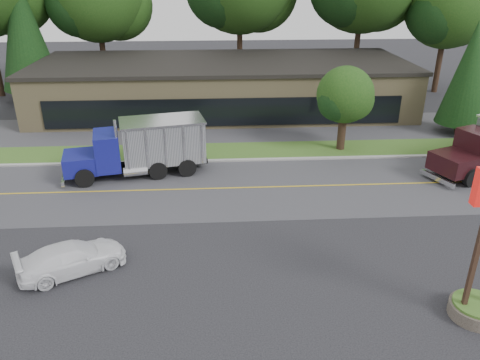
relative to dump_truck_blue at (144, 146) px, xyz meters
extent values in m
plane|color=#36363C|center=(3.20, -11.55, -1.81)|extent=(140.00, 140.00, 0.00)
cube|color=#535358|center=(3.20, -2.55, -1.81)|extent=(60.00, 8.00, 0.02)
cube|color=gold|center=(3.20, -2.55, -1.81)|extent=(60.00, 0.12, 0.01)
cube|color=#9E9E99|center=(3.20, 1.65, -1.81)|extent=(60.00, 0.30, 0.12)
cube|color=#3A5E20|center=(3.20, 3.45, -1.81)|extent=(60.00, 3.40, 0.03)
cube|color=#535358|center=(3.20, 8.45, -1.81)|extent=(60.00, 7.00, 0.02)
cube|color=tan|center=(5.20, 14.45, 0.19)|extent=(32.00, 12.00, 4.00)
cylinder|color=#6B6054|center=(13.70, -14.05, -1.56)|extent=(1.90, 1.90, 0.50)
cylinder|color=#3A5E20|center=(13.70, -14.05, -1.26)|extent=(1.70, 1.70, 0.10)
cube|color=#332116|center=(13.20, -14.05, 0.79)|extent=(0.16, 0.16, 5.00)
cylinder|color=#382619|center=(-6.80, 22.45, 0.75)|extent=(0.56, 0.56, 5.11)
sphere|color=#193F11|center=(-5.05, 23.62, 6.51)|extent=(7.00, 7.00, 7.00)
sphere|color=black|center=(-8.26, 21.58, 6.80)|extent=(6.42, 6.42, 6.42)
cylinder|color=#382619|center=(7.20, 22.45, 1.10)|extent=(0.56, 0.56, 5.82)
cylinder|color=#382619|center=(19.20, 21.45, 1.16)|extent=(0.56, 0.56, 5.94)
cylinder|color=#382619|center=(27.20, 19.45, 0.50)|extent=(0.56, 0.56, 4.61)
sphere|color=#193F11|center=(27.20, 19.45, 6.75)|extent=(8.43, 8.43, 8.43)
sphere|color=#193F11|center=(28.78, 20.51, 5.70)|extent=(6.32, 6.32, 6.32)
sphere|color=black|center=(25.88, 18.66, 5.96)|extent=(5.79, 5.79, 5.79)
cylinder|color=#382619|center=(-12.80, 18.45, -1.31)|extent=(0.44, 0.44, 1.00)
cone|color=black|center=(-12.80, 18.45, 4.83)|extent=(5.31, 5.31, 10.86)
cylinder|color=#382619|center=(23.20, 6.45, -1.31)|extent=(0.44, 0.44, 1.00)
cone|color=black|center=(23.20, 6.45, 2.80)|extent=(3.69, 3.69, 7.55)
cylinder|color=#382619|center=(13.20, 3.45, -0.75)|extent=(0.56, 0.56, 2.10)
sphere|color=#193F11|center=(13.20, 3.45, 2.10)|extent=(3.85, 3.85, 3.85)
sphere|color=#193F11|center=(13.92, 3.93, 1.62)|extent=(2.89, 2.89, 2.89)
sphere|color=black|center=(12.60, 3.09, 1.74)|extent=(2.65, 2.65, 2.65)
cube|color=black|center=(-0.24, -0.05, -1.24)|extent=(8.18, 2.62, 0.28)
cube|color=navy|center=(-3.70, -0.76, -0.69)|extent=(2.37, 2.64, 1.10)
cube|color=navy|center=(-2.14, -0.44, -0.09)|extent=(1.87, 2.64, 2.20)
cube|color=black|center=(-2.75, -0.56, 0.31)|extent=(0.48, 2.07, 0.90)
cube|color=silver|center=(1.15, 0.24, 0.21)|extent=(5.27, 3.43, 2.50)
cube|color=silver|center=(1.15, 0.24, 1.51)|extent=(5.45, 3.60, 0.12)
cylinder|color=black|center=(-3.76, 0.40, -1.24)|extent=(1.15, 0.56, 1.10)
cylinder|color=black|center=(-3.30, -1.85, -1.24)|extent=(1.15, 0.56, 1.10)
cylinder|color=black|center=(1.27, 1.43, -1.24)|extent=(1.15, 0.56, 1.10)
cylinder|color=black|center=(1.73, -0.82, -1.24)|extent=(1.15, 0.56, 1.10)
cube|color=black|center=(18.57, -2.16, -0.69)|extent=(2.90, 2.96, 1.10)
cube|color=black|center=(20.25, -1.49, -0.09)|extent=(2.38, 2.83, 2.20)
cube|color=black|center=(19.60, -1.75, 0.31)|extent=(0.84, 1.97, 0.90)
cylinder|color=black|center=(18.33, -1.02, -1.24)|extent=(1.15, 0.74, 1.10)
cylinder|color=black|center=(19.19, -3.15, -1.24)|extent=(1.15, 0.74, 1.10)
imported|color=white|center=(-1.80, -10.28, -1.16)|extent=(4.75, 3.67, 1.28)
camera|label=1|loc=(4.24, -27.13, 9.91)|focal=35.00mm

